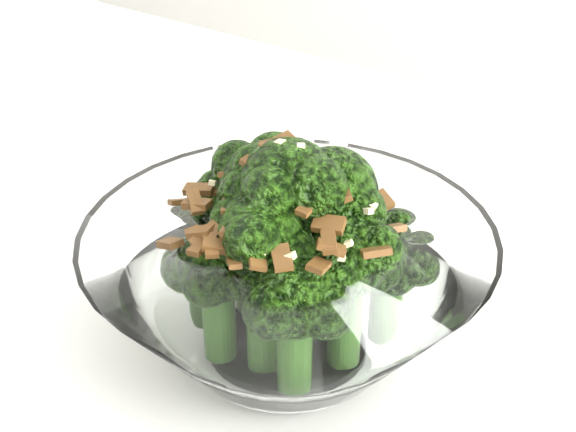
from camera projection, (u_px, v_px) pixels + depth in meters
The scene contains 2 objects.
table at pixel (137, 378), 0.57m from camera, with size 1.25×0.87×0.75m.
broccoli_dish at pixel (288, 279), 0.46m from camera, with size 0.21×0.21×0.13m.
Camera 1 is at (0.22, -0.33, 1.07)m, focal length 55.00 mm.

